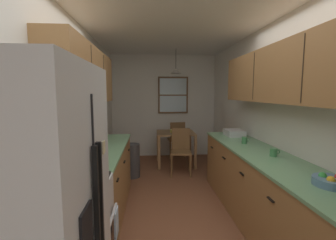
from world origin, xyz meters
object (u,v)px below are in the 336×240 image
stove_range (68,239)px  dining_chair_near (181,149)px  mug_by_coffeemaker (244,140)px  mug_spare (274,152)px  table_serving_bowl (175,131)px  dining_chair_far (177,138)px  dining_table (176,138)px  trash_bin (132,161)px  dish_rack (234,133)px  fruit_bowl (331,181)px  microwave_over_range (44,92)px  storage_canister (81,157)px

stove_range → dining_chair_near: stove_range is taller
dining_chair_near → mug_by_coffeemaker: bearing=-62.6°
dining_chair_near → mug_by_coffeemaker: (0.72, -1.39, 0.45)m
mug_spare → table_serving_bowl: size_ratio=0.54×
dining_chair_far → dining_table: bearing=-98.9°
dining_chair_far → mug_spare: 3.34m
dining_chair_far → trash_bin: (-1.01, -1.31, -0.18)m
dining_table → mug_by_coffeemaker: size_ratio=7.51×
trash_bin → table_serving_bowl: bearing=38.0°
stove_range → mug_by_coffeemaker: bearing=34.9°
dining_table → dish_rack: (0.83, -1.38, 0.34)m
stove_range → dish_rack: (2.05, 1.97, 0.48)m
dining_chair_far → fruit_bowl: size_ratio=3.36×
dining_chair_far → table_serving_bowl: dining_chair_far is taller
stove_range → dining_table: 3.57m
trash_bin → dish_rack: (1.75, -0.66, 0.63)m
microwave_over_range → mug_by_coffeemaker: size_ratio=5.26×
fruit_bowl → table_serving_bowl: size_ratio=1.22×
dining_chair_far → trash_bin: size_ratio=1.40×
table_serving_bowl → dining_chair_far: bearing=79.9°
dining_chair_near → fruit_bowl: bearing=-74.8°
stove_range → dining_table: stove_range is taller
microwave_over_range → dining_chair_near: microwave_over_range is taller
mug_spare → microwave_over_range: bearing=-161.8°
dish_rack → dining_chair_near: bearing=134.6°
dining_chair_near → mug_by_coffeemaker: size_ratio=8.21×
fruit_bowl → dish_rack: (-0.00, 2.11, 0.01)m
microwave_over_range → dining_chair_near: (1.37, 2.77, -1.12)m
microwave_over_range → dish_rack: size_ratio=1.69×
microwave_over_range → mug_by_coffeemaker: bearing=33.4°
microwave_over_range → dining_table: (1.33, 3.35, -1.01)m
trash_bin → fruit_bowl: 3.33m
mug_by_coffeemaker → table_serving_bowl: 2.11m
storage_canister → fruit_bowl: bearing=-16.1°
trash_bin → mug_by_coffeemaker: (1.68, -1.25, 0.63)m
dining_chair_near → storage_canister: 2.69m
microwave_over_range → fruit_bowl: microwave_over_range is taller
storage_canister → dish_rack: size_ratio=0.60×
stove_range → table_serving_bowl: stove_range is taller
stove_range → fruit_bowl: (2.05, -0.14, 0.47)m
microwave_over_range → storage_canister: 0.77m
fruit_bowl → mug_spare: bearing=90.4°
fruit_bowl → dish_rack: 2.11m
stove_range → microwave_over_range: bearing=180.0°
trash_bin → storage_canister: bearing=-97.8°
stove_range → trash_bin: bearing=83.6°
stove_range → storage_canister: bearing=90.7°
stove_range → trash_bin: (0.29, 2.63, -0.15)m
microwave_over_range → trash_bin: microwave_over_range is taller
dish_rack → table_serving_bowl: bearing=121.9°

